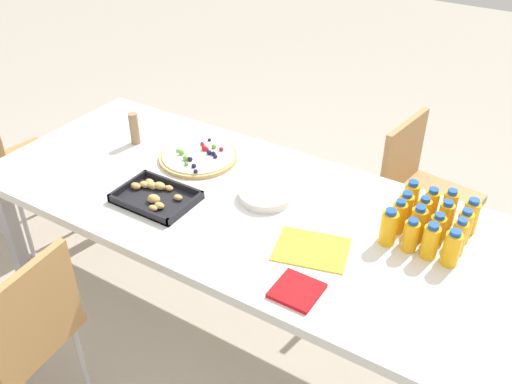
{
  "coord_description": "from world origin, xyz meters",
  "views": [
    {
      "loc": [
        -1.01,
        1.55,
        2.04
      ],
      "look_at": [
        0.0,
        -0.06,
        0.75
      ],
      "focal_mm": 39.58,
      "sensor_mm": 36.0,
      "label": 1
    }
  ],
  "objects_px": {
    "juice_bottle_6": "(423,214)",
    "napkin_stack": "(297,290)",
    "juice_bottle_8": "(459,237)",
    "juice_bottle_14": "(411,236)",
    "chair_near_left": "(420,188)",
    "party_table": "(248,215)",
    "juice_bottle_7": "(405,208)",
    "juice_bottle_13": "(430,241)",
    "juice_bottle_5": "(445,219)",
    "fruit_pizza": "(198,157)",
    "plate_stack": "(266,195)",
    "juice_bottle_10": "(418,224)",
    "juice_bottle_2": "(431,204)",
    "juice_bottle_3": "(411,198)",
    "juice_bottle_4": "(464,226)",
    "juice_bottle_11": "(398,217)",
    "snack_tray": "(156,196)",
    "juice_bottle_1": "(449,208)",
    "chair_far_right": "(18,331)",
    "juice_bottle_9": "(437,230)",
    "cardboard_tube": "(134,128)",
    "chair_end": "(11,162)",
    "juice_bottle_12": "(452,248)",
    "paper_folder": "(312,249)",
    "juice_bottle_0": "(470,216)"
  },
  "relations": [
    {
      "from": "juice_bottle_4",
      "to": "juice_bottle_11",
      "type": "xyz_separation_m",
      "value": [
        0.22,
        0.07,
        0.0
      ]
    },
    {
      "from": "juice_bottle_5",
      "to": "snack_tray",
      "type": "bearing_deg",
      "value": 20.26
    },
    {
      "from": "juice_bottle_9",
      "to": "napkin_stack",
      "type": "height_order",
      "value": "juice_bottle_9"
    },
    {
      "from": "juice_bottle_3",
      "to": "juice_bottle_5",
      "type": "height_order",
      "value": "juice_bottle_5"
    },
    {
      "from": "juice_bottle_6",
      "to": "juice_bottle_7",
      "type": "height_order",
      "value": "juice_bottle_6"
    },
    {
      "from": "snack_tray",
      "to": "paper_folder",
      "type": "relative_size",
      "value": 1.21
    },
    {
      "from": "juice_bottle_7",
      "to": "juice_bottle_13",
      "type": "bearing_deg",
      "value": 134.07
    },
    {
      "from": "juice_bottle_3",
      "to": "plate_stack",
      "type": "distance_m",
      "value": 0.57
    },
    {
      "from": "fruit_pizza",
      "to": "chair_end",
      "type": "bearing_deg",
      "value": 12.83
    },
    {
      "from": "juice_bottle_7",
      "to": "plate_stack",
      "type": "relative_size",
      "value": 0.61
    },
    {
      "from": "party_table",
      "to": "juice_bottle_8",
      "type": "height_order",
      "value": "juice_bottle_8"
    },
    {
      "from": "juice_bottle_10",
      "to": "juice_bottle_2",
      "type": "bearing_deg",
      "value": -89.81
    },
    {
      "from": "juice_bottle_3",
      "to": "juice_bottle_14",
      "type": "xyz_separation_m",
      "value": [
        -0.08,
        0.22,
        -0.0
      ]
    },
    {
      "from": "chair_end",
      "to": "juice_bottle_11",
      "type": "distance_m",
      "value": 2.05
    },
    {
      "from": "juice_bottle_6",
      "to": "juice_bottle_14",
      "type": "height_order",
      "value": "juice_bottle_6"
    },
    {
      "from": "juice_bottle_7",
      "to": "paper_folder",
      "type": "xyz_separation_m",
      "value": [
        0.22,
        0.34,
        -0.06
      ]
    },
    {
      "from": "snack_tray",
      "to": "juice_bottle_6",
      "type": "bearing_deg",
      "value": -158.26
    },
    {
      "from": "juice_bottle_13",
      "to": "napkin_stack",
      "type": "relative_size",
      "value": 0.94
    },
    {
      "from": "juice_bottle_6",
      "to": "juice_bottle_8",
      "type": "distance_m",
      "value": 0.17
    },
    {
      "from": "party_table",
      "to": "juice_bottle_4",
      "type": "xyz_separation_m",
      "value": [
        -0.79,
        -0.22,
        0.12
      ]
    },
    {
      "from": "party_table",
      "to": "chair_end",
      "type": "xyz_separation_m",
      "value": [
        1.45,
        0.07,
        -0.18
      ]
    },
    {
      "from": "paper_folder",
      "to": "snack_tray",
      "type": "bearing_deg",
      "value": 4.34
    },
    {
      "from": "chair_end",
      "to": "juice_bottle_5",
      "type": "distance_m",
      "value": 2.21
    },
    {
      "from": "juice_bottle_7",
      "to": "juice_bottle_9",
      "type": "bearing_deg",
      "value": 153.03
    },
    {
      "from": "chair_far_right",
      "to": "napkin_stack",
      "type": "xyz_separation_m",
      "value": [
        -0.86,
        -0.49,
        0.24
      ]
    },
    {
      "from": "juice_bottle_12",
      "to": "napkin_stack",
      "type": "height_order",
      "value": "juice_bottle_12"
    },
    {
      "from": "juice_bottle_11",
      "to": "fruit_pizza",
      "type": "distance_m",
      "value": 0.95
    },
    {
      "from": "juice_bottle_8",
      "to": "juice_bottle_4",
      "type": "bearing_deg",
      "value": -88.33
    },
    {
      "from": "juice_bottle_6",
      "to": "napkin_stack",
      "type": "relative_size",
      "value": 0.92
    },
    {
      "from": "juice_bottle_12",
      "to": "paper_folder",
      "type": "xyz_separation_m",
      "value": [
        0.44,
        0.19,
        -0.06
      ]
    },
    {
      "from": "chair_near_left",
      "to": "juice_bottle_11",
      "type": "height_order",
      "value": "juice_bottle_11"
    },
    {
      "from": "juice_bottle_1",
      "to": "juice_bottle_4",
      "type": "relative_size",
      "value": 1.1
    },
    {
      "from": "juice_bottle_8",
      "to": "fruit_pizza",
      "type": "relative_size",
      "value": 0.42
    },
    {
      "from": "plate_stack",
      "to": "napkin_stack",
      "type": "xyz_separation_m",
      "value": [
        -0.37,
        0.4,
        -0.01
      ]
    },
    {
      "from": "juice_bottle_1",
      "to": "juice_bottle_3",
      "type": "relative_size",
      "value": 1.07
    },
    {
      "from": "juice_bottle_10",
      "to": "fruit_pizza",
      "type": "relative_size",
      "value": 0.41
    },
    {
      "from": "juice_bottle_8",
      "to": "juice_bottle_14",
      "type": "height_order",
      "value": "juice_bottle_8"
    },
    {
      "from": "juice_bottle_12",
      "to": "juice_bottle_2",
      "type": "bearing_deg",
      "value": -57.56
    },
    {
      "from": "party_table",
      "to": "juice_bottle_3",
      "type": "relative_size",
      "value": 16.24
    },
    {
      "from": "party_table",
      "to": "juice_bottle_0",
      "type": "bearing_deg",
      "value": -160.1
    },
    {
      "from": "party_table",
      "to": "chair_far_right",
      "type": "distance_m",
      "value": 0.96
    },
    {
      "from": "juice_bottle_5",
      "to": "fruit_pizza",
      "type": "relative_size",
      "value": 0.42
    },
    {
      "from": "juice_bottle_5",
      "to": "juice_bottle_11",
      "type": "distance_m",
      "value": 0.17
    },
    {
      "from": "chair_near_left",
      "to": "party_table",
      "type": "bearing_deg",
      "value": -21.44
    },
    {
      "from": "juice_bottle_7",
      "to": "snack_tray",
      "type": "height_order",
      "value": "juice_bottle_7"
    },
    {
      "from": "snack_tray",
      "to": "cardboard_tube",
      "type": "distance_m",
      "value": 0.5
    },
    {
      "from": "juice_bottle_3",
      "to": "juice_bottle_9",
      "type": "distance_m",
      "value": 0.21
    },
    {
      "from": "juice_bottle_6",
      "to": "juice_bottle_11",
      "type": "xyz_separation_m",
      "value": [
        0.07,
        0.07,
        -0.0
      ]
    },
    {
      "from": "juice_bottle_6",
      "to": "cardboard_tube",
      "type": "relative_size",
      "value": 0.9
    },
    {
      "from": "juice_bottle_0",
      "to": "juice_bottle_6",
      "type": "distance_m",
      "value": 0.17
    }
  ]
}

